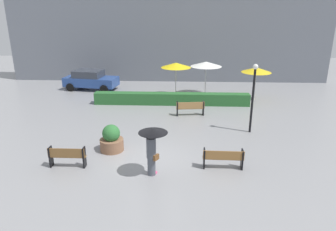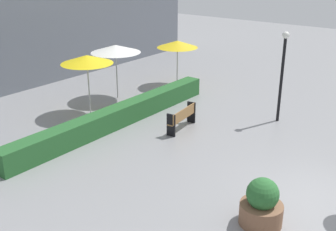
{
  "view_description": "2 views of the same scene",
  "coord_description": "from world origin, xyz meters",
  "px_view_note": "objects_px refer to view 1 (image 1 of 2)",
  "views": [
    {
      "loc": [
        1.25,
        -12.43,
        6.44
      ],
      "look_at": [
        0.53,
        3.58,
        0.86
      ],
      "focal_mm": 33.75,
      "sensor_mm": 36.0,
      "label": 1
    },
    {
      "loc": [
        -10.48,
        -2.65,
        6.39
      ],
      "look_at": [
        -0.61,
        4.99,
        1.58
      ],
      "focal_mm": 44.4,
      "sensor_mm": 36.0,
      "label": 2
    }
  ],
  "objects_px": {
    "patio_umbrella_yellow_far": "(256,70)",
    "bench_back_row": "(190,107)",
    "pedestrian_with_umbrella": "(152,143)",
    "lamp_post": "(253,91)",
    "bench_near_right": "(223,158)",
    "patio_umbrella_white": "(206,64)",
    "patio_umbrella_yellow": "(176,65)",
    "planter_pot": "(112,140)",
    "bench_near_left": "(67,156)",
    "parked_car": "(91,80)"
  },
  "relations": [
    {
      "from": "pedestrian_with_umbrella",
      "to": "lamp_post",
      "type": "height_order",
      "value": "lamp_post"
    },
    {
      "from": "bench_near_left",
      "to": "planter_pot",
      "type": "relative_size",
      "value": 1.21
    },
    {
      "from": "lamp_post",
      "to": "pedestrian_with_umbrella",
      "type": "bearing_deg",
      "value": -135.11
    },
    {
      "from": "patio_umbrella_white",
      "to": "pedestrian_with_umbrella",
      "type": "bearing_deg",
      "value": -103.43
    },
    {
      "from": "bench_near_right",
      "to": "parked_car",
      "type": "xyz_separation_m",
      "value": [
        -9.13,
        12.83,
        0.32
      ]
    },
    {
      "from": "bench_near_left",
      "to": "patio_umbrella_yellow",
      "type": "distance_m",
      "value": 12.03
    },
    {
      "from": "patio_umbrella_yellow",
      "to": "patio_umbrella_yellow_far",
      "type": "xyz_separation_m",
      "value": [
        5.69,
        -0.47,
        -0.21
      ]
    },
    {
      "from": "lamp_post",
      "to": "patio_umbrella_yellow",
      "type": "height_order",
      "value": "lamp_post"
    },
    {
      "from": "patio_umbrella_yellow_far",
      "to": "bench_back_row",
      "type": "bearing_deg",
      "value": -141.48
    },
    {
      "from": "patio_umbrella_yellow",
      "to": "patio_umbrella_white",
      "type": "bearing_deg",
      "value": 13.08
    },
    {
      "from": "bench_near_left",
      "to": "lamp_post",
      "type": "relative_size",
      "value": 0.42
    },
    {
      "from": "lamp_post",
      "to": "patio_umbrella_yellow_far",
      "type": "xyz_separation_m",
      "value": [
        1.54,
        6.32,
        -0.1
      ]
    },
    {
      "from": "bench_back_row",
      "to": "patio_umbrella_yellow",
      "type": "xyz_separation_m",
      "value": [
        -0.99,
        4.2,
        1.86
      ]
    },
    {
      "from": "patio_umbrella_yellow",
      "to": "parked_car",
      "type": "xyz_separation_m",
      "value": [
        -6.93,
        1.92,
        -1.56
      ]
    },
    {
      "from": "patio_umbrella_yellow_far",
      "to": "parked_car",
      "type": "xyz_separation_m",
      "value": [
        -12.61,
        2.38,
        -1.36
      ]
    },
    {
      "from": "patio_umbrella_white",
      "to": "parked_car",
      "type": "distance_m",
      "value": 9.38
    },
    {
      "from": "bench_near_right",
      "to": "lamp_post",
      "type": "bearing_deg",
      "value": 64.82
    },
    {
      "from": "bench_back_row",
      "to": "pedestrian_with_umbrella",
      "type": "distance_m",
      "value": 7.62
    },
    {
      "from": "planter_pot",
      "to": "parked_car",
      "type": "relative_size",
      "value": 0.29
    },
    {
      "from": "planter_pot",
      "to": "patio_umbrella_yellow_far",
      "type": "distance_m",
      "value": 12.42
    },
    {
      "from": "planter_pot",
      "to": "patio_umbrella_yellow",
      "type": "distance_m",
      "value": 9.97
    },
    {
      "from": "pedestrian_with_umbrella",
      "to": "lamp_post",
      "type": "distance_m",
      "value": 6.86
    },
    {
      "from": "pedestrian_with_umbrella",
      "to": "lamp_post",
      "type": "bearing_deg",
      "value": 44.89
    },
    {
      "from": "bench_near_right",
      "to": "patio_umbrella_white",
      "type": "bearing_deg",
      "value": 89.94
    },
    {
      "from": "planter_pot",
      "to": "patio_umbrella_yellow_far",
      "type": "xyz_separation_m",
      "value": [
        8.48,
        8.92,
        1.63
      ]
    },
    {
      "from": "planter_pot",
      "to": "patio_umbrella_yellow",
      "type": "xyz_separation_m",
      "value": [
        2.79,
        9.39,
        1.83
      ]
    },
    {
      "from": "bench_back_row",
      "to": "patio_umbrella_yellow_far",
      "type": "distance_m",
      "value": 6.22
    },
    {
      "from": "bench_near_left",
      "to": "patio_umbrella_yellow_far",
      "type": "distance_m",
      "value": 14.67
    },
    {
      "from": "patio_umbrella_yellow_far",
      "to": "parked_car",
      "type": "height_order",
      "value": "patio_umbrella_yellow_far"
    },
    {
      "from": "bench_near_left",
      "to": "patio_umbrella_yellow",
      "type": "xyz_separation_m",
      "value": [
        4.3,
        11.08,
        1.85
      ]
    },
    {
      "from": "lamp_post",
      "to": "patio_umbrella_yellow_far",
      "type": "bearing_deg",
      "value": 76.29
    },
    {
      "from": "bench_back_row",
      "to": "patio_umbrella_yellow",
      "type": "distance_m",
      "value": 4.7
    },
    {
      "from": "bench_back_row",
      "to": "patio_umbrella_yellow_far",
      "type": "relative_size",
      "value": 0.75
    },
    {
      "from": "patio_umbrella_white",
      "to": "patio_umbrella_yellow_far",
      "type": "relative_size",
      "value": 1.09
    },
    {
      "from": "bench_back_row",
      "to": "lamp_post",
      "type": "relative_size",
      "value": 0.48
    },
    {
      "from": "planter_pot",
      "to": "pedestrian_with_umbrella",
      "type": "bearing_deg",
      "value": -45.99
    },
    {
      "from": "bench_near_left",
      "to": "patio_umbrella_white",
      "type": "xyz_separation_m",
      "value": [
        6.52,
        11.6,
        1.86
      ]
    },
    {
      "from": "bench_near_right",
      "to": "patio_umbrella_yellow_far",
      "type": "xyz_separation_m",
      "value": [
        3.48,
        10.45,
        1.68
      ]
    },
    {
      "from": "patio_umbrella_yellow",
      "to": "bench_back_row",
      "type": "bearing_deg",
      "value": -76.69
    },
    {
      "from": "bench_near_left",
      "to": "parked_car",
      "type": "xyz_separation_m",
      "value": [
        -2.62,
        13.0,
        0.29
      ]
    },
    {
      "from": "pedestrian_with_umbrella",
      "to": "parked_car",
      "type": "height_order",
      "value": "pedestrian_with_umbrella"
    },
    {
      "from": "lamp_post",
      "to": "parked_car",
      "type": "distance_m",
      "value": 14.16
    },
    {
      "from": "bench_near_right",
      "to": "patio_umbrella_yellow",
      "type": "height_order",
      "value": "patio_umbrella_yellow"
    },
    {
      "from": "bench_back_row",
      "to": "patio_umbrella_yellow",
      "type": "bearing_deg",
      "value": 103.31
    },
    {
      "from": "bench_near_left",
      "to": "lamp_post",
      "type": "xyz_separation_m",
      "value": [
        8.45,
        4.3,
        1.75
      ]
    },
    {
      "from": "patio_umbrella_white",
      "to": "bench_near_left",
      "type": "bearing_deg",
      "value": -119.34
    },
    {
      "from": "patio_umbrella_yellow",
      "to": "patio_umbrella_white",
      "type": "relative_size",
      "value": 1.0
    },
    {
      "from": "bench_back_row",
      "to": "parked_car",
      "type": "xyz_separation_m",
      "value": [
        -7.92,
        6.12,
        0.3
      ]
    },
    {
      "from": "patio_umbrella_yellow",
      "to": "parked_car",
      "type": "relative_size",
      "value": 0.58
    },
    {
      "from": "bench_near_left",
      "to": "planter_pot",
      "type": "height_order",
      "value": "planter_pot"
    }
  ]
}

